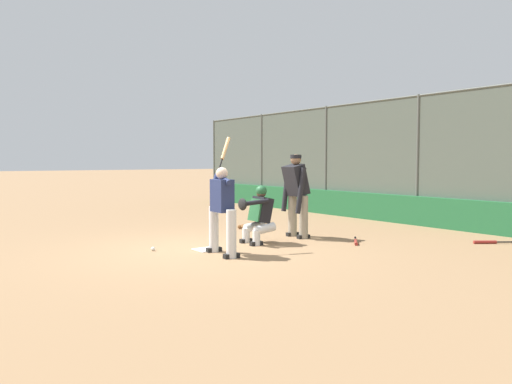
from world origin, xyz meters
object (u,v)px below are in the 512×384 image
(baseball_loose, at_px, (153,249))
(umpire_home, at_px, (296,193))
(spare_bat_by_padding, at_px, (488,242))
(batter_at_plate, at_px, (222,207))
(catcher_behind_plate, at_px, (258,214))
(fielding_glove_on_dirt, at_px, (244,227))
(spare_bat_near_backstop, at_px, (356,242))

(baseball_loose, bearing_deg, umpire_home, -95.38)
(umpire_home, height_order, spare_bat_by_padding, umpire_home)
(batter_at_plate, height_order, catcher_behind_plate, batter_at_plate)
(fielding_glove_on_dirt, relative_size, baseball_loose, 4.49)
(catcher_behind_plate, height_order, spare_bat_by_padding, catcher_behind_plate)
(batter_at_plate, relative_size, spare_bat_by_padding, 3.05)
(spare_bat_near_backstop, xyz_separation_m, spare_bat_by_padding, (-1.59, -2.09, 0.00))
(spare_bat_near_backstop, relative_size, fielding_glove_on_dirt, 1.99)
(spare_bat_by_padding, bearing_deg, spare_bat_near_backstop, -2.92)
(spare_bat_near_backstop, bearing_deg, catcher_behind_plate, -79.50)
(fielding_glove_on_dirt, height_order, baseball_loose, fielding_glove_on_dirt)
(umpire_home, bearing_deg, baseball_loose, 90.86)
(catcher_behind_plate, distance_m, umpire_home, 1.20)
(batter_at_plate, distance_m, catcher_behind_plate, 1.39)
(umpire_home, bearing_deg, spare_bat_near_backstop, -153.49)
(catcher_behind_plate, relative_size, spare_bat_by_padding, 1.69)
(catcher_behind_plate, xyz_separation_m, spare_bat_near_backstop, (-1.13, -1.61, -0.57))
(batter_at_plate, xyz_separation_m, spare_bat_near_backstop, (-0.52, -2.83, -0.81))
(umpire_home, xyz_separation_m, baseball_loose, (0.30, 3.19, -0.93))
(spare_bat_by_padding, distance_m, baseball_loose, 6.58)
(spare_bat_near_backstop, distance_m, spare_bat_by_padding, 2.63)
(umpire_home, relative_size, spare_bat_by_padding, 2.61)
(batter_at_plate, bearing_deg, spare_bat_near_backstop, -95.32)
(catcher_behind_plate, relative_size, fielding_glove_on_dirt, 3.50)
(batter_at_plate, bearing_deg, fielding_glove_on_dirt, -36.10)
(umpire_home, height_order, fielding_glove_on_dirt, umpire_home)
(batter_at_plate, relative_size, catcher_behind_plate, 1.81)
(batter_at_plate, xyz_separation_m, spare_bat_by_padding, (-2.11, -4.93, -0.81))
(batter_at_plate, bearing_deg, umpire_home, -66.80)
(batter_at_plate, height_order, baseball_loose, batter_at_plate)
(fielding_glove_on_dirt, xyz_separation_m, baseball_loose, (-1.44, 3.03, -0.02))
(catcher_behind_plate, height_order, umpire_home, umpire_home)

